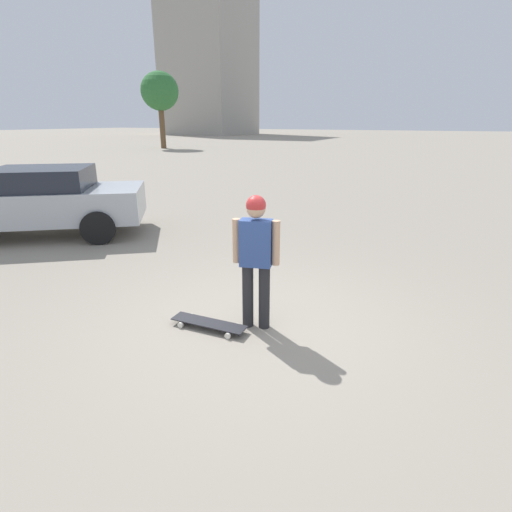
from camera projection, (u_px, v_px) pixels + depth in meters
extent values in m
plane|color=gray|center=(256.00, 326.00, 5.02)|extent=(220.00, 220.00, 0.00)
cylinder|color=#262628|center=(248.00, 296.00, 4.91)|extent=(0.14, 0.14, 0.81)
cylinder|color=#262628|center=(264.00, 297.00, 4.87)|extent=(0.14, 0.14, 0.81)
cube|color=#334C8C|center=(256.00, 243.00, 4.67)|extent=(0.41, 0.29, 0.56)
cylinder|color=tan|center=(237.00, 241.00, 4.71)|extent=(0.10, 0.10, 0.53)
cylinder|color=tan|center=(276.00, 243.00, 4.62)|extent=(0.10, 0.10, 0.53)
sphere|color=tan|center=(256.00, 209.00, 4.54)|extent=(0.22, 0.22, 0.22)
sphere|color=red|center=(256.00, 205.00, 4.53)|extent=(0.23, 0.23, 0.23)
cube|color=#232328|center=(209.00, 323.00, 4.94)|extent=(0.99, 0.28, 0.01)
cylinder|color=silver|center=(180.00, 325.00, 4.97)|extent=(0.07, 0.03, 0.07)
cylinder|color=silver|center=(192.00, 316.00, 5.19)|extent=(0.07, 0.03, 0.07)
cylinder|color=silver|center=(228.00, 336.00, 4.72)|extent=(0.07, 0.03, 0.07)
cylinder|color=silver|center=(237.00, 326.00, 4.94)|extent=(0.07, 0.03, 0.07)
cube|color=#ADB2B7|center=(41.00, 205.00, 8.79)|extent=(4.60, 4.09, 0.69)
cube|color=#1E232D|center=(41.00, 178.00, 8.63)|extent=(2.58, 2.52, 0.45)
cylinder|color=black|center=(98.00, 228.00, 8.25)|extent=(0.68, 0.57, 0.69)
cylinder|color=black|center=(113.00, 209.00, 10.00)|extent=(0.68, 0.57, 0.69)
cube|color=#9E998E|center=(210.00, 58.00, 70.39)|extent=(12.82, 13.97, 25.96)
cylinder|color=brown|center=(162.00, 127.00, 36.55)|extent=(0.49, 0.49, 3.78)
sphere|color=#2D6B33|center=(160.00, 91.00, 35.56)|extent=(3.35, 3.35, 3.35)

